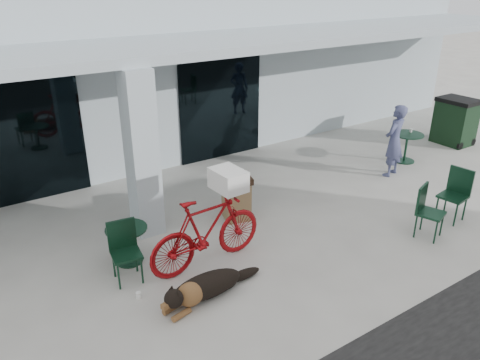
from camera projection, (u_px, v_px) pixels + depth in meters
ground at (284, 262)px, 8.05m from camera, size 80.00×80.00×0.00m
building at (105, 60)px, 13.62m from camera, size 22.00×7.00×4.50m
storefront_glass_left at (15, 143)px, 9.68m from camera, size 2.80×0.06×2.70m
storefront_glass_right at (221, 108)px, 12.21m from camera, size 2.40×0.06×2.70m
column at (142, 155)px, 8.41m from camera, size 0.50×0.50×3.12m
overhang at (179, 46)px, 9.50m from camera, size 22.00×2.80×0.18m
bicycle at (207, 231)px, 7.75m from camera, size 2.17×0.72×1.28m
laundry_basket at (228, 180)px, 7.67m from camera, size 0.47×0.62×0.35m
dog at (207, 284)px, 7.11m from camera, size 1.42×0.73×0.45m
cup_near_dog at (139, 295)px, 7.15m from camera, size 0.09×0.09×0.10m
cafe_table_near at (128, 245)px, 7.95m from camera, size 0.75×0.75×0.66m
cafe_chair_near at (126, 254)px, 7.39m from camera, size 0.52×0.55×1.00m
cafe_table_far at (406, 148)px, 12.24m from camera, size 1.01×1.01×0.76m
cafe_chair_far_a at (431, 213)px, 8.65m from camera, size 0.59×0.62×1.01m
cafe_chair_far_b at (453, 196)px, 9.24m from camera, size 0.59×0.55×1.06m
person at (394, 141)px, 11.21m from camera, size 0.73×0.58×1.76m
cup_on_table at (411, 130)px, 12.20m from camera, size 0.09×0.09×0.10m
trash_receptacle at (236, 197)px, 9.34m from camera, size 0.66×0.66×0.92m
wheeled_bin at (455, 121)px, 13.46m from camera, size 0.83×1.04×1.33m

